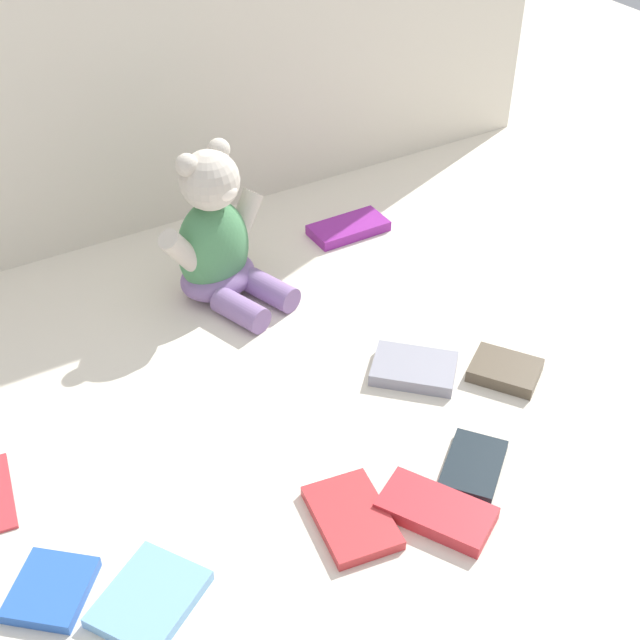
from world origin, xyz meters
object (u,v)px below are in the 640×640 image
at_px(book_case_4, 436,511).
at_px(book_case_10, 352,517).
at_px(book_case_8, 150,599).
at_px(teddy_bear, 217,242).
at_px(book_case_5, 348,228).
at_px(book_case_6, 473,465).
at_px(book_case_9, 51,590).
at_px(book_case_7, 505,370).
at_px(book_case_3, 414,369).

distance_m(book_case_4, book_case_10, 0.10).
bearing_deg(book_case_8, teddy_bear, -65.62).
bearing_deg(book_case_8, book_case_5, -80.41).
xyz_separation_m(book_case_6, book_case_8, (-0.43, 0.02, 0.00)).
bearing_deg(teddy_bear, book_case_9, -152.92).
distance_m(book_case_8, book_case_9, 0.11).
relative_size(teddy_bear, book_case_5, 1.84).
xyz_separation_m(book_case_5, book_case_6, (-0.16, -0.57, -0.00)).
height_order(book_case_4, book_case_6, book_case_4).
xyz_separation_m(book_case_7, book_case_8, (-0.59, -0.10, -0.00)).
xyz_separation_m(book_case_3, book_case_9, (-0.56, -0.10, -0.00)).
relative_size(book_case_6, book_case_8, 0.90).
xyz_separation_m(book_case_3, book_case_6, (-0.04, -0.19, -0.00)).
bearing_deg(teddy_bear, book_case_4, -106.54).
bearing_deg(book_case_4, book_case_7, -176.58).
bearing_deg(book_case_5, teddy_bear, -80.05).
distance_m(book_case_5, book_case_6, 0.59).
xyz_separation_m(book_case_3, book_case_7, (0.11, -0.07, 0.00)).
bearing_deg(book_case_5, book_case_7, -1.50).
bearing_deg(teddy_bear, book_case_7, -75.33).
xyz_separation_m(book_case_4, book_case_7, (0.24, 0.16, 0.00)).
xyz_separation_m(book_case_6, book_case_9, (-0.52, 0.09, 0.00)).
bearing_deg(book_case_6, teddy_bear, -26.30).
height_order(book_case_3, book_case_9, book_case_3).
distance_m(book_case_3, book_case_9, 0.57).
bearing_deg(book_case_10, book_case_8, -175.06).
relative_size(teddy_bear, book_case_4, 1.88).
bearing_deg(book_case_9, teddy_bear, -93.31).
bearing_deg(book_case_5, book_case_9, -55.34).
height_order(book_case_4, book_case_7, same).
relative_size(book_case_6, book_case_7, 1.10).
height_order(book_case_4, book_case_10, book_case_4).
distance_m(book_case_8, book_case_10, 0.25).
height_order(book_case_4, book_case_5, same).
height_order(book_case_4, book_case_8, book_case_4).
xyz_separation_m(teddy_bear, book_case_7, (0.27, -0.40, -0.09)).
relative_size(book_case_6, book_case_10, 0.85).
relative_size(teddy_bear, book_case_7, 2.67).
height_order(book_case_6, book_case_7, book_case_7).
bearing_deg(book_case_10, book_case_7, 27.49).
height_order(book_case_5, book_case_9, book_case_5).
distance_m(book_case_4, book_case_9, 0.45).
bearing_deg(book_case_5, book_case_4, -22.68).
distance_m(book_case_3, book_case_4, 0.26).
xyz_separation_m(book_case_5, book_case_8, (-0.60, -0.54, -0.00)).
bearing_deg(book_case_6, book_case_9, 41.54).
distance_m(teddy_bear, book_case_5, 0.29).
bearing_deg(book_case_10, teddy_bear, 91.22).
distance_m(book_case_5, book_case_9, 0.84).
bearing_deg(book_case_3, book_case_9, 143.86).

